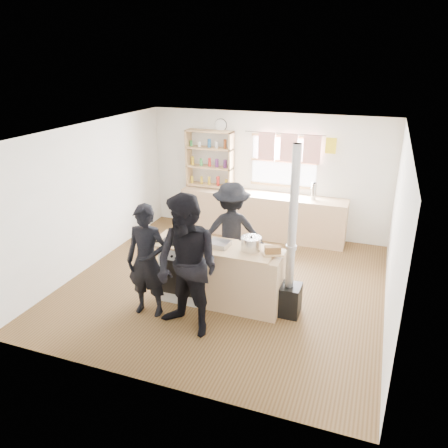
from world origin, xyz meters
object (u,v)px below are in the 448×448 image
Objects in this scene: flue_heater at (290,273)px; person_near_right at (187,267)px; stockpot_stove at (199,234)px; person_far at (231,231)px; skillet_greens at (173,240)px; person_near_left at (147,261)px; roast_tray at (219,244)px; thermos at (314,191)px; cooking_island at (222,275)px; stockpot_counter at (251,244)px; bread_board at (273,251)px.

flue_heater is 1.50m from person_near_right.
stockpot_stove is at bearing 175.11° from flue_heater.
person_near_right is 1.70m from person_far.
person_near_right is (0.57, -0.74, 0.01)m from skillet_greens.
person_near_left is (-0.47, -0.77, -0.18)m from stockpot_stove.
roast_tray is 0.13× the size of flue_heater.
cooking_island is (-0.88, -2.77, -0.60)m from thermos.
person_far is (-0.58, 0.82, -0.20)m from stockpot_counter.
bread_board is (1.19, -0.16, -0.03)m from stockpot_stove.
person_near_left is at bearing -106.94° from skillet_greens.
cooking_island is 1.15m from person_near_left.
person_near_right is at bearing -137.91° from bread_board.
person_far is at bearing 136.66° from bread_board.
bread_board is (1.50, 0.10, 0.02)m from skillet_greens.
person_near_left is 1.66m from person_far.
skillet_greens is at bearing -119.35° from thermos.
roast_tray is 0.17× the size of person_near_right.
cooking_island is 1.01× the size of person_near_right.
roast_tray is 0.97× the size of bread_board.
person_near_right is (-1.18, -0.87, 0.31)m from flue_heater.
thermos is 2.19m from person_far.
person_far reaches higher than cooking_island.
flue_heater reaches higher than skillet_greens.
cooking_island is 1.03m from flue_heater.
thermos is at bearing 57.34° from person_near_left.
cooking_island is 0.94m from person_far.
thermos is 1.13× the size of stockpot_counter.
person_far is at bearing 99.79° from cooking_island.
cooking_island is 0.92m from bread_board.
skillet_greens is 0.24× the size of person_near_left.
person_near_left reaches higher than cooking_island.
thermos is 1.02× the size of roast_tray.
bread_board is at bearing 59.36° from person_near_right.
flue_heater is (1.06, 0.03, -0.31)m from roast_tray.
stockpot_stove is at bearing 122.04° from person_near_right.
thermos is 0.17× the size of person_near_right.
person_near_right is (-1.05, -3.61, -0.10)m from thermos.
cooking_island is 1.19× the size of person_far.
stockpot_stove is at bearing 160.43° from cooking_island.
stockpot_stove is at bearing 158.34° from roast_tray.
flue_heater reaches higher than stockpot_stove.
person_far is at bearing 96.80° from roast_tray.
person_near_right is at bearing -75.23° from stockpot_stove.
thermos is 0.99× the size of bread_board.
flue_heater is 2.02m from person_near_left.
thermos is 2.97m from cooking_island.
thermos reaches higher than skillet_greens.
person_near_left is at bearing -161.16° from flue_heater.
thermos is at bearing 71.55° from roast_tray.
roast_tray reaches higher than cooking_island.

